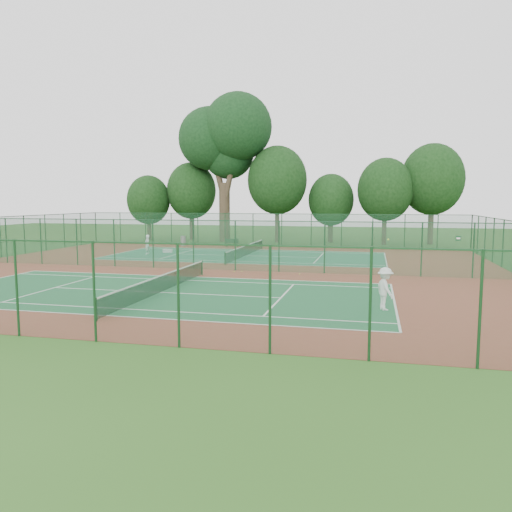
{
  "coord_description": "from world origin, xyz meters",
  "views": [
    {
      "loc": [
        10.79,
        -33.12,
        4.87
      ],
      "look_at": [
        4.13,
        -4.75,
        1.6
      ],
      "focal_mm": 35.0,
      "sensor_mm": 36.0,
      "label": 1
    }
  ],
  "objects_px": {
    "player_far": "(147,244)",
    "kit_bag": "(168,251)",
    "bench": "(232,243)",
    "big_tree": "(226,137)",
    "trash_bin": "(183,241)",
    "player_near": "(385,289)"
  },
  "relations": [
    {
      "from": "trash_bin",
      "to": "kit_bag",
      "type": "height_order",
      "value": "trash_bin"
    },
    {
      "from": "player_near",
      "to": "kit_bag",
      "type": "distance_m",
      "value": 28.12
    },
    {
      "from": "trash_bin",
      "to": "kit_bag",
      "type": "bearing_deg",
      "value": -80.07
    },
    {
      "from": "trash_bin",
      "to": "kit_bag",
      "type": "xyz_separation_m",
      "value": [
        1.26,
        -7.17,
        -0.35
      ]
    },
    {
      "from": "player_far",
      "to": "trash_bin",
      "type": "xyz_separation_m",
      "value": [
        -0.04,
        8.9,
        -0.37
      ]
    },
    {
      "from": "player_near",
      "to": "player_far",
      "type": "xyz_separation_m",
      "value": [
        -20.38,
        18.84,
        -0.08
      ]
    },
    {
      "from": "player_far",
      "to": "big_tree",
      "type": "distance_m",
      "value": 19.02
    },
    {
      "from": "trash_bin",
      "to": "big_tree",
      "type": "bearing_deg",
      "value": 64.53
    },
    {
      "from": "bench",
      "to": "kit_bag",
      "type": "relative_size",
      "value": 1.65
    },
    {
      "from": "bench",
      "to": "kit_bag",
      "type": "bearing_deg",
      "value": -140.25
    },
    {
      "from": "player_far",
      "to": "kit_bag",
      "type": "distance_m",
      "value": 2.23
    },
    {
      "from": "player_near",
      "to": "player_far",
      "type": "relative_size",
      "value": 1.09
    },
    {
      "from": "kit_bag",
      "to": "bench",
      "type": "bearing_deg",
      "value": 40.56
    },
    {
      "from": "player_far",
      "to": "big_tree",
      "type": "relative_size",
      "value": 0.1
    },
    {
      "from": "bench",
      "to": "kit_bag",
      "type": "distance_m",
      "value": 8.16
    },
    {
      "from": "player_far",
      "to": "trash_bin",
      "type": "height_order",
      "value": "player_far"
    },
    {
      "from": "player_near",
      "to": "kit_bag",
      "type": "relative_size",
      "value": 2.18
    },
    {
      "from": "player_near",
      "to": "big_tree",
      "type": "xyz_separation_m",
      "value": [
        -17.46,
        33.94,
        11.11
      ]
    },
    {
      "from": "trash_bin",
      "to": "kit_bag",
      "type": "distance_m",
      "value": 7.29
    },
    {
      "from": "player_near",
      "to": "big_tree",
      "type": "height_order",
      "value": "big_tree"
    },
    {
      "from": "bench",
      "to": "big_tree",
      "type": "bearing_deg",
      "value": 92.51
    },
    {
      "from": "player_near",
      "to": "trash_bin",
      "type": "height_order",
      "value": "player_near"
    }
  ]
}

